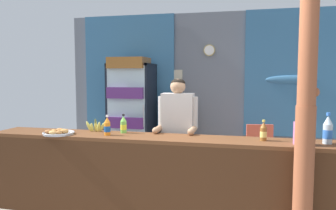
# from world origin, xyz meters

# --- Properties ---
(ground_plane) EXTENTS (8.13, 8.13, 0.00)m
(ground_plane) POSITION_xyz_m (0.00, 1.25, 0.00)
(ground_plane) COLOR gray
(back_wall_curtained) EXTENTS (5.50, 0.22, 2.81)m
(back_wall_curtained) POSITION_xyz_m (-0.02, 3.17, 1.45)
(back_wall_curtained) COLOR slate
(back_wall_curtained) RESTS_ON ground
(stall_counter) EXTENTS (4.31, 0.50, 0.94)m
(stall_counter) POSITION_xyz_m (-0.11, 0.30, 0.58)
(stall_counter) COLOR brown
(stall_counter) RESTS_ON ground
(timber_post) EXTENTS (0.20, 0.18, 2.72)m
(timber_post) POSITION_xyz_m (1.28, 0.02, 1.30)
(timber_post) COLOR #995133
(timber_post) RESTS_ON ground
(drink_fridge) EXTENTS (0.79, 0.74, 1.96)m
(drink_fridge) POSITION_xyz_m (-1.35, 2.65, 1.08)
(drink_fridge) COLOR black
(drink_fridge) RESTS_ON ground
(bottle_shelf_rack) EXTENTS (0.48, 0.28, 1.15)m
(bottle_shelf_rack) POSITION_xyz_m (-0.50, 2.85, 0.60)
(bottle_shelf_rack) COLOR brown
(bottle_shelf_rack) RESTS_ON ground
(plastic_lawn_chair) EXTENTS (0.52, 0.52, 0.86)m
(plastic_lawn_chair) POSITION_xyz_m (0.94, 2.33, 0.49)
(plastic_lawn_chair) COLOR #E5563D
(plastic_lawn_chair) RESTS_ON ground
(shopkeeper) EXTENTS (0.51, 0.42, 1.59)m
(shopkeeper) POSITION_xyz_m (-0.09, 0.85, 1.00)
(shopkeeper) COLOR #28282D
(shopkeeper) RESTS_ON ground
(soda_bottle_water) EXTENTS (0.09, 0.09, 0.32)m
(soda_bottle_water) POSITION_xyz_m (1.56, 0.43, 1.07)
(soda_bottle_water) COLOR silver
(soda_bottle_water) RESTS_ON stall_counter
(soda_bottle_iced_tea) EXTENTS (0.07, 0.07, 0.22)m
(soda_bottle_iced_tea) POSITION_xyz_m (0.94, 0.45, 1.03)
(soda_bottle_iced_tea) COLOR brown
(soda_bottle_iced_tea) RESTS_ON stall_counter
(soda_bottle_lime_soda) EXTENTS (0.08, 0.08, 0.23)m
(soda_bottle_lime_soda) POSITION_xyz_m (-0.70, 0.55, 1.04)
(soda_bottle_lime_soda) COLOR #75C64C
(soda_bottle_lime_soda) RESTS_ON stall_counter
(soda_bottle_orange_soda) EXTENTS (0.07, 0.07, 0.24)m
(soda_bottle_orange_soda) POSITION_xyz_m (-0.82, 0.36, 1.04)
(soda_bottle_orange_soda) COLOR orange
(soda_bottle_orange_soda) RESTS_ON stall_counter
(snack_box_wafer) EXTENTS (0.17, 0.13, 0.23)m
(snack_box_wafer) POSITION_xyz_m (1.31, 0.32, 1.05)
(snack_box_wafer) COLOR #B76699
(snack_box_wafer) RESTS_ON stall_counter
(pastry_tray) EXTENTS (0.37, 0.37, 0.07)m
(pastry_tray) POSITION_xyz_m (-1.41, 0.27, 0.96)
(pastry_tray) COLOR #BCBCC1
(pastry_tray) RESTS_ON stall_counter
(banana_bunch) EXTENTS (0.28, 0.05, 0.16)m
(banana_bunch) POSITION_xyz_m (-1.07, 0.57, 1.00)
(banana_bunch) COLOR #CCC14C
(banana_bunch) RESTS_ON stall_counter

